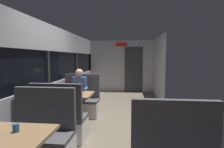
# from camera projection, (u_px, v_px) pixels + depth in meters

# --- Properties ---
(ground_plane) EXTENTS (3.30, 9.20, 0.02)m
(ground_plane) POSITION_uv_depth(u_px,v_px,m) (111.00, 128.00, 3.89)
(ground_plane) COLOR #665B4C
(carriage_window_panel_left) EXTENTS (0.09, 8.48, 2.30)m
(carriage_window_panel_left) POSITION_uv_depth(u_px,v_px,m) (47.00, 77.00, 3.94)
(carriage_window_panel_left) COLOR #B2B2B7
(carriage_window_panel_left) RESTS_ON ground_plane
(carriage_end_bulkhead) EXTENTS (2.90, 0.11, 2.30)m
(carriage_end_bulkhead) POSITION_uv_depth(u_px,v_px,m) (123.00, 66.00, 7.93)
(carriage_end_bulkhead) COLOR #B2B2B7
(carriage_end_bulkhead) RESTS_ON ground_plane
(carriage_aisle_panel_right) EXTENTS (0.08, 2.40, 2.30)m
(carriage_aisle_panel_right) POSITION_uv_depth(u_px,v_px,m) (158.00, 68.00, 6.60)
(carriage_aisle_panel_right) COLOR #B2B2B7
(carriage_aisle_panel_right) RESTS_ON ground_plane
(dining_table_near_window) EXTENTS (0.90, 0.70, 0.74)m
(dining_table_near_window) POSITION_uv_depth(u_px,v_px,m) (6.00, 144.00, 1.85)
(dining_table_near_window) COLOR #9E9EA3
(dining_table_near_window) RESTS_ON ground_plane
(bench_near_window_facing_entry) EXTENTS (0.95, 0.50, 1.10)m
(bench_near_window_facing_entry) POSITION_uv_depth(u_px,v_px,m) (41.00, 141.00, 2.58)
(bench_near_window_facing_entry) COLOR silver
(bench_near_window_facing_entry) RESTS_ON ground_plane
(dining_table_mid_window) EXTENTS (0.90, 0.70, 0.74)m
(dining_table_mid_window) POSITION_uv_depth(u_px,v_px,m) (72.00, 98.00, 3.95)
(dining_table_mid_window) COLOR #9E9EA3
(dining_table_mid_window) RESTS_ON ground_plane
(bench_mid_window_facing_end) EXTENTS (0.95, 0.50, 1.10)m
(bench_mid_window_facing_end) POSITION_uv_depth(u_px,v_px,m) (60.00, 123.00, 3.29)
(bench_mid_window_facing_end) COLOR silver
(bench_mid_window_facing_end) RESTS_ON ground_plane
(bench_mid_window_facing_entry) EXTENTS (0.95, 0.50, 1.10)m
(bench_mid_window_facing_entry) POSITION_uv_depth(u_px,v_px,m) (81.00, 103.00, 4.67)
(bench_mid_window_facing_entry) COLOR silver
(bench_mid_window_facing_entry) RESTS_ON ground_plane
(seated_passenger) EXTENTS (0.47, 0.55, 1.26)m
(seated_passenger) POSITION_uv_depth(u_px,v_px,m) (80.00, 96.00, 4.58)
(seated_passenger) COLOR #26262D
(seated_passenger) RESTS_ON ground_plane
(coffee_cup_primary) EXTENTS (0.07, 0.07, 0.09)m
(coffee_cup_primary) POSITION_uv_depth(u_px,v_px,m) (16.00, 128.00, 1.92)
(coffee_cup_primary) COLOR #26598C
(coffee_cup_primary) RESTS_ON dining_table_near_window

